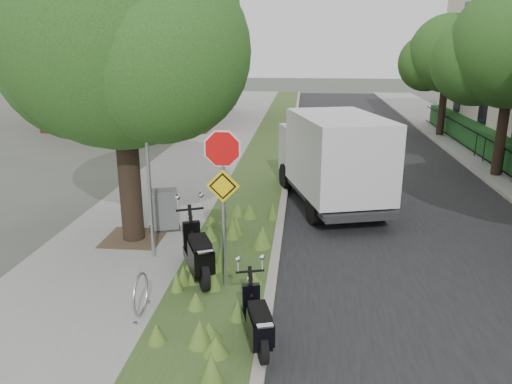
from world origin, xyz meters
TOP-DOWN VIEW (x-y plane):
  - ground at (0.00, 0.00)m, footprint 120.00×120.00m
  - sidewalk_near at (-4.25, 10.00)m, footprint 3.50×60.00m
  - verge at (-1.50, 10.00)m, footprint 2.00×60.00m
  - kerb_near at (-0.50, 10.00)m, footprint 0.20×60.00m
  - road at (3.00, 10.00)m, footprint 7.00×60.00m
  - kerb_far at (6.50, 10.00)m, footprint 0.20×60.00m
  - street_tree_main at (-4.08, 2.86)m, footprint 6.21×5.54m
  - bare_post at (-3.20, 1.80)m, footprint 0.08×0.08m
  - bike_hoop at (-2.70, -0.60)m, footprint 0.06×0.78m
  - sign_assembly at (-1.40, 0.58)m, footprint 0.94×0.08m
  - fence_far at (7.20, 10.00)m, footprint 0.04×24.00m
  - brick_building at (-9.50, 22.00)m, footprint 9.40×10.40m
  - far_tree_b at (6.94, 10.05)m, footprint 4.83×4.31m
  - far_tree_c at (6.94, 18.04)m, footprint 4.37×3.89m
  - scooter_near at (-1.95, 0.80)m, footprint 0.96×1.88m
  - scooter_far at (-0.56, -1.42)m, footprint 0.63×1.57m
  - box_truck at (0.90, 6.16)m, footprint 3.34×5.57m
  - utility_cabinet at (-3.42, 3.50)m, footprint 0.90×0.74m

SIDE VIEW (x-z plane):
  - ground at x=0.00m, z-range 0.00..0.00m
  - road at x=3.00m, z-range 0.00..0.01m
  - sidewalk_near at x=-4.25m, z-range 0.00..0.12m
  - verge at x=-1.50m, z-range 0.00..0.12m
  - kerb_near at x=-0.50m, z-range 0.00..0.13m
  - kerb_far at x=6.50m, z-range 0.00..0.13m
  - scooter_far at x=-0.56m, z-range 0.11..0.88m
  - bike_hoop at x=-2.70m, z-range 0.11..0.88m
  - scooter_near at x=-1.95m, z-range 0.11..1.05m
  - utility_cabinet at x=-3.42m, z-range 0.10..1.14m
  - fence_far at x=7.20m, z-range 0.17..1.17m
  - box_truck at x=0.90m, z-range 0.36..2.73m
  - bare_post at x=-3.20m, z-range 0.12..4.12m
  - sign_assembly at x=-1.40m, z-range 0.72..3.94m
  - far_tree_c at x=6.94m, z-range 0.99..6.92m
  - brick_building at x=-9.50m, z-range 0.06..8.36m
  - far_tree_b at x=6.94m, z-range 1.09..7.65m
  - street_tree_main at x=-4.08m, z-range 0.97..8.63m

